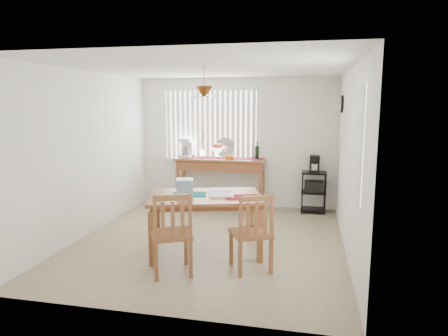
% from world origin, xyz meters
% --- Properties ---
extents(ground, '(4.00, 4.50, 0.01)m').
position_xyz_m(ground, '(0.00, 0.00, -0.01)').
color(ground, tan).
extents(room_shell, '(4.20, 4.70, 2.70)m').
position_xyz_m(room_shell, '(0.00, 0.02, 1.69)').
color(room_shell, white).
rests_on(room_shell, ground).
extents(sideboard, '(1.79, 0.50, 1.01)m').
position_xyz_m(sideboard, '(-0.27, 1.98, 0.75)').
color(sideboard, '#955A32').
rests_on(sideboard, ground).
extents(sideboard_items, '(1.70, 0.43, 0.77)m').
position_xyz_m(sideboard_items, '(-0.58, 2.00, 1.17)').
color(sideboard_items, maroon).
rests_on(sideboard_items, sideboard).
extents(wire_cart, '(0.47, 0.37, 0.79)m').
position_xyz_m(wire_cart, '(1.56, 2.00, 0.48)').
color(wire_cart, black).
rests_on(wire_cart, ground).
extents(cart_items, '(0.19, 0.22, 0.33)m').
position_xyz_m(cart_items, '(1.56, 2.01, 0.94)').
color(cart_items, black).
rests_on(cart_items, wire_cart).
extents(dining_table, '(1.77, 1.40, 0.83)m').
position_xyz_m(dining_table, '(0.05, -0.48, 0.73)').
color(dining_table, '#955A32').
rests_on(dining_table, ground).
extents(table_items, '(1.29, 0.59, 0.27)m').
position_xyz_m(table_items, '(-0.05, -0.65, 0.93)').
color(table_items, '#126661').
rests_on(table_items, dining_table).
extents(chair_left, '(0.64, 0.64, 1.04)m').
position_xyz_m(chair_left, '(-0.16, -1.28, 0.51)').
color(chair_left, '#955A32').
rests_on(chair_left, ground).
extents(chair_right, '(0.63, 0.63, 1.01)m').
position_xyz_m(chair_right, '(0.78, -0.98, 0.50)').
color(chair_right, '#955A32').
rests_on(chair_right, ground).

